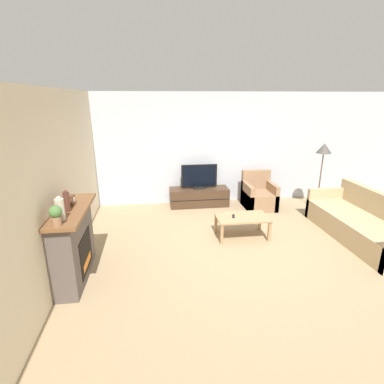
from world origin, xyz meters
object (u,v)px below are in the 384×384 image
mantel_vase_centre_left (67,201)px  potted_plant (56,214)px  remote (233,216)px  floor_lamp (324,153)px  tv (199,177)px  tv_stand (199,197)px  armchair (259,196)px  coffee_table (242,219)px  mantel_vase_left (60,209)px  mantel_clock (72,200)px  couch (364,225)px  fireplace (73,243)px

mantel_vase_centre_left → potted_plant: bearing=-90.0°
remote → floor_lamp: floor_lamp is taller
tv → floor_lamp: size_ratio=0.55×
tv_stand → armchair: armchair is taller
mantel_vase_centre_left → coffee_table: size_ratio=0.31×
mantel_vase_left → coffee_table: size_ratio=0.32×
mantel_clock → tv: (2.27, 2.69, -0.44)m
potted_plant → couch: bearing=13.2°
potted_plant → remote: potted_plant is taller
fireplace → floor_lamp: 5.52m
mantel_clock → floor_lamp: size_ratio=0.09×
remote → armchair: bearing=70.8°
fireplace → tv: (2.29, 2.83, 0.17)m
coffee_table → remote: size_ratio=6.31×
mantel_vase_centre_left → mantel_vase_left: bearing=-90.0°
mantel_clock → tv_stand: (2.27, 2.69, -0.94)m
tv → mantel_vase_left: bearing=-125.0°
mantel_vase_centre_left → tv: size_ratio=0.35×
coffee_table → armchair: bearing=60.1°
coffee_table → remote: remote is taller
couch → mantel_vase_centre_left: bearing=-172.2°
coffee_table → fireplace: bearing=-160.8°
remote → mantel_clock: bearing=-146.3°
mantel_clock → tv_stand: mantel_clock is taller
fireplace → tv: bearing=51.0°
mantel_clock → floor_lamp: (5.00, 2.01, 0.21)m
remote → couch: bearing=5.8°
tv → floor_lamp: 2.89m
mantel_vase_left → floor_lamp: floor_lamp is taller
potted_plant → fireplace: bearing=91.6°
mantel_vase_centre_left → floor_lamp: bearing=24.3°
fireplace → coffee_table: fireplace is taller
mantel_clock → floor_lamp: bearing=21.9°
potted_plant → mantel_clock: bearing=89.9°
armchair → coffee_table: 1.75m
couch → floor_lamp: size_ratio=1.51×
potted_plant → tv: 4.13m
tv → coffee_table: bearing=-73.8°
couch → tv_stand: bearing=141.1°
tv_stand → floor_lamp: floor_lamp is taller
fireplace → mantel_vase_left: (0.02, -0.41, 0.68)m
tv → floor_lamp: floor_lamp is taller
couch → floor_lamp: 1.90m
potted_plant → mantel_vase_centre_left: bearing=90.0°
potted_plant → floor_lamp: bearing=28.7°
coffee_table → mantel_clock: bearing=-163.3°
mantel_clock → couch: mantel_clock is taller
potted_plant → coffee_table: potted_plant is taller
mantel_clock → coffee_table: (2.81, 0.85, -0.80)m
potted_plant → floor_lamp: 5.71m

